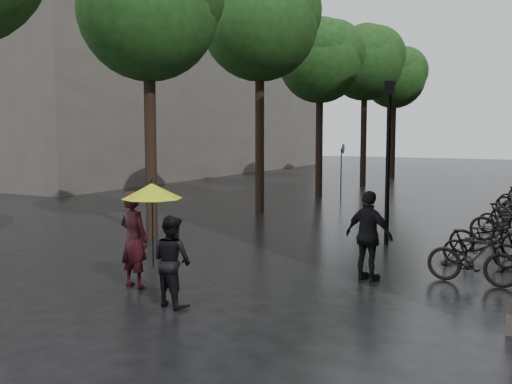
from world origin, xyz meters
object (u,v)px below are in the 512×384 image
Objects in this scene: person_black at (172,261)px; pedestrian_walking at (369,236)px; person_burgundy at (134,239)px; lamp_post at (388,146)px.

pedestrian_walking is (2.38, 3.24, 0.12)m from person_black.
person_black is at bearing 69.37° from pedestrian_walking.
person_black is at bearing 162.26° from person_burgundy.
person_burgundy is 1.19× the size of person_black.
lamp_post reaches higher than person_burgundy.
person_burgundy is at bearing 50.44° from pedestrian_walking.
person_burgundy reaches higher than pedestrian_walking.
lamp_post is (1.63, 7.13, 1.77)m from person_black.
lamp_post reaches higher than person_black.
person_burgundy is 7.31m from lamp_post.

